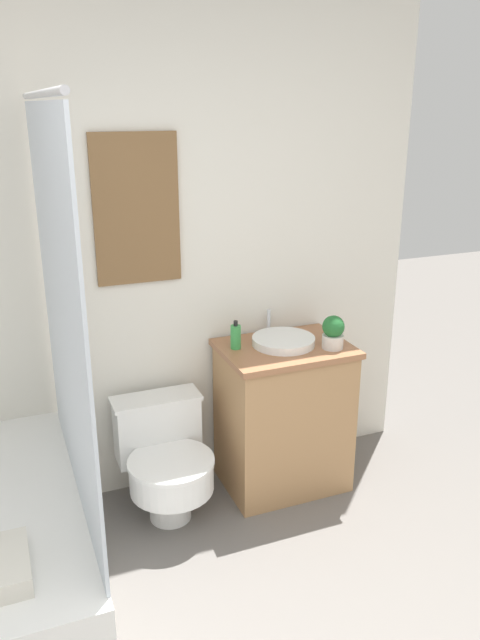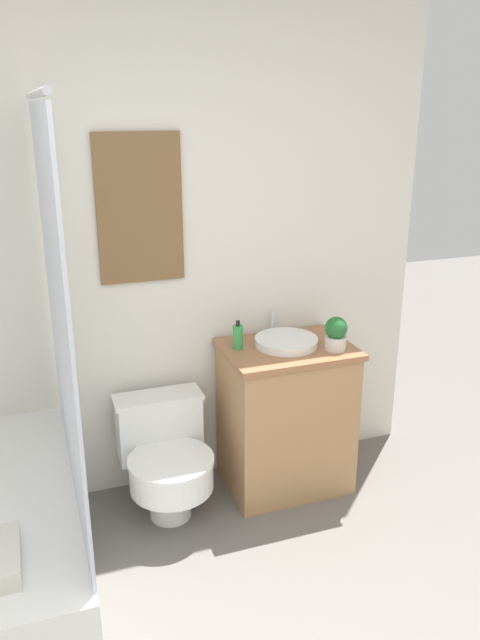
{
  "view_description": "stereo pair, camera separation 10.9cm",
  "coord_description": "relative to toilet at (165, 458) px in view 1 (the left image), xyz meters",
  "views": [
    {
      "loc": [
        -0.6,
        -0.64,
        1.94
      ],
      "look_at": [
        0.37,
        1.78,
        1.03
      ],
      "focal_mm": 35.0,
      "sensor_mm": 36.0,
      "label": 1
    },
    {
      "loc": [
        -0.5,
        -0.68,
        1.94
      ],
      "look_at": [
        0.37,
        1.78,
        1.03
      ],
      "focal_mm": 35.0,
      "sensor_mm": 36.0,
      "label": 2
    }
  ],
  "objects": [
    {
      "name": "wall_back",
      "position": [
        -0.05,
        0.3,
        0.95
      ],
      "size": [
        3.05,
        0.07,
        2.5
      ],
      "color": "silver",
      "rests_on": "ground_plane"
    },
    {
      "name": "shower_area",
      "position": [
        -0.74,
        -0.42,
        0.0
      ],
      "size": [
        0.63,
        1.37,
        1.98
      ],
      "color": "white",
      "rests_on": "ground_plane"
    },
    {
      "name": "toilet",
      "position": [
        0.0,
        0.0,
        0.0
      ],
      "size": [
        0.44,
        0.54,
        0.57
      ],
      "color": "white",
      "rests_on": "ground_plane"
    },
    {
      "name": "vanity",
      "position": [
        0.65,
        0.02,
        0.09
      ],
      "size": [
        0.65,
        0.48,
        0.79
      ],
      "color": "#AD7F51",
      "rests_on": "ground_plane"
    },
    {
      "name": "sink",
      "position": [
        0.65,
        0.04,
        0.51
      ],
      "size": [
        0.32,
        0.35,
        0.13
      ],
      "color": "white",
      "rests_on": "vanity"
    },
    {
      "name": "soap_bottle",
      "position": [
        0.4,
        0.08,
        0.55
      ],
      "size": [
        0.05,
        0.05,
        0.15
      ],
      "color": "green",
      "rests_on": "vanity"
    },
    {
      "name": "potted_plant",
      "position": [
        0.85,
        -0.09,
        0.57
      ],
      "size": [
        0.11,
        0.11,
        0.17
      ],
      "color": "beige",
      "rests_on": "vanity"
    }
  ]
}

